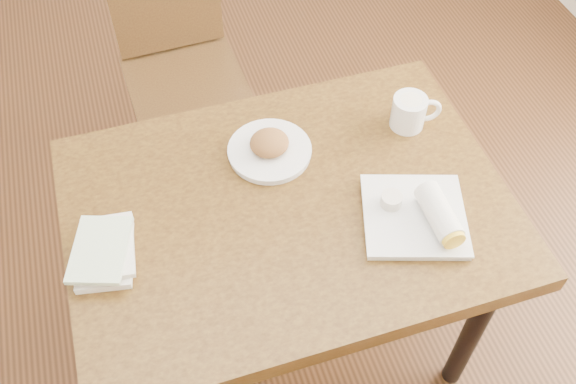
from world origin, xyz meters
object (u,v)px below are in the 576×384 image
object	(u,v)px
table	(288,223)
plate_burrito	(422,215)
plate_scone	(270,148)
coffee_mug	(410,111)
chair_far	(178,53)
book_stack	(104,251)

from	to	relation	value
table	plate_burrito	xyz separation A→B (m)	(0.31, -0.16, 0.11)
plate_scone	coffee_mug	size ratio (longest dim) A/B	1.62
chair_far	book_stack	world-z (taller)	chair_far
table	plate_scone	size ratio (longest dim) A/B	4.93
chair_far	book_stack	xyz separation A→B (m)	(-0.35, -0.96, 0.23)
table	book_stack	xyz separation A→B (m)	(-0.48, -0.02, 0.11)
book_stack	plate_burrito	bearing A→B (deg)	-9.75
plate_scone	coffee_mug	world-z (taller)	coffee_mug
coffee_mug	plate_scone	bearing A→B (deg)	178.48
table	coffee_mug	xyz separation A→B (m)	(0.42, 0.17, 0.14)
coffee_mug	table	bearing A→B (deg)	-157.69
plate_burrito	book_stack	distance (m)	0.79
chair_far	plate_scone	distance (m)	0.80
plate_scone	book_stack	bearing A→B (deg)	-156.88
table	plate_burrito	size ratio (longest dim) A/B	3.53
plate_burrito	book_stack	xyz separation A→B (m)	(-0.78, 0.13, -0.00)
coffee_mug	book_stack	world-z (taller)	coffee_mug
plate_scone	plate_burrito	xyz separation A→B (m)	(0.30, -0.34, 0.00)
table	chair_far	size ratio (longest dim) A/B	1.21
chair_far	book_stack	distance (m)	1.04
book_stack	chair_far	bearing A→B (deg)	70.17
table	book_stack	distance (m)	0.49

